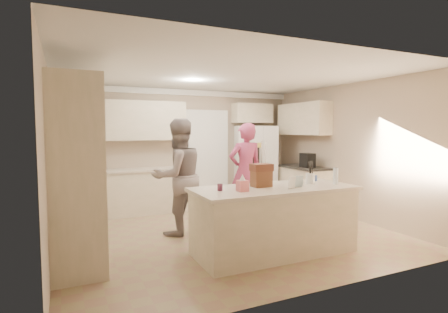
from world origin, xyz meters
name	(u,v)px	position (x,y,z in m)	size (l,w,h in m)	color
floor	(227,234)	(0.00, 0.00, -0.01)	(5.20, 4.60, 0.02)	#907E57
ceiling	(227,74)	(0.00, 0.00, 2.61)	(5.20, 4.60, 0.02)	white
wall_back	(183,148)	(0.00, 2.31, 1.30)	(5.20, 0.02, 2.60)	tan
wall_front	(323,170)	(0.00, -2.31, 1.30)	(5.20, 0.02, 2.60)	tan
wall_left	(49,161)	(-2.61, 0.00, 1.30)	(0.02, 4.60, 2.60)	tan
wall_right	(349,151)	(2.61, 0.00, 1.30)	(0.02, 4.60, 2.60)	tan
crown_back	(184,92)	(0.00, 2.26, 2.53)	(5.20, 0.08, 0.12)	white
pantry_bank	(74,168)	(-2.30, 0.20, 1.18)	(0.60, 2.60, 2.35)	beige
back_base_cab	(134,192)	(-1.15, 2.00, 0.44)	(2.20, 0.60, 0.88)	beige
back_countertop	(134,170)	(-1.15, 1.99, 0.90)	(2.24, 0.63, 0.04)	beige
back_upper_cab	(132,121)	(-1.15, 2.12, 1.90)	(2.20, 0.35, 0.80)	beige
doorway_opening	(207,159)	(0.55, 2.28, 1.05)	(0.90, 0.06, 2.10)	black
doorway_casing	(207,159)	(0.55, 2.24, 1.05)	(1.02, 0.03, 2.22)	white
wall_frame_upper	(185,137)	(0.02, 2.27, 1.55)	(0.15, 0.02, 0.20)	brown
wall_frame_lower	(185,149)	(0.02, 2.27, 1.28)	(0.15, 0.02, 0.20)	brown
refrigerator	(255,165)	(1.60, 1.88, 0.90)	(0.90, 0.70, 1.80)	white
fridge_seam	(263,166)	(1.60, 1.52, 0.90)	(0.01, 0.02, 1.78)	gray
fridge_dispenser	(255,155)	(1.38, 1.51, 1.15)	(0.22, 0.03, 0.35)	black
fridge_handle_l	(261,160)	(1.55, 1.51, 1.05)	(0.02, 0.02, 0.85)	silver
fridge_handle_r	(265,160)	(1.65, 1.51, 1.05)	(0.02, 0.02, 0.85)	silver
over_fridge_cab	(252,113)	(1.65, 2.12, 2.10)	(0.95, 0.35, 0.45)	beige
right_base_cab	(303,188)	(2.30, 1.00, 0.44)	(0.60, 1.20, 0.88)	beige
right_countertop	(303,167)	(2.29, 1.00, 0.90)	(0.63, 1.24, 0.04)	#2D2B28
right_upper_cab	(303,119)	(2.43, 1.20, 1.95)	(0.35, 1.50, 0.70)	beige
coffee_maker	(307,160)	(2.25, 0.80, 1.07)	(0.22, 0.28, 0.30)	black
island_base	(274,222)	(0.20, -1.10, 0.44)	(2.20, 0.90, 0.88)	beige
island_top	(274,189)	(0.20, -1.10, 0.90)	(2.28, 0.96, 0.05)	beige
utensil_crock	(310,178)	(0.85, -1.05, 1.00)	(0.13, 0.13, 0.15)	white
tissue_box	(242,186)	(-0.35, -1.20, 1.00)	(0.13, 0.13, 0.14)	#DF6E73
tissue_plume	(242,177)	(-0.35, -1.20, 1.10)	(0.08, 0.08, 0.08)	white
dollhouse_body	(261,179)	(0.05, -1.00, 1.04)	(0.26, 0.18, 0.22)	brown
dollhouse_roof	(261,167)	(0.05, -1.00, 1.20)	(0.28, 0.20, 0.10)	#592D1E
jam_jar	(220,187)	(-0.60, -1.05, 0.97)	(0.07, 0.07, 0.09)	#59263F
greeting_card_a	(292,183)	(0.35, -1.30, 1.01)	(0.12, 0.01, 0.16)	white
greeting_card_b	(299,181)	(0.50, -1.25, 1.01)	(0.12, 0.01, 0.16)	silver
water_bottle	(336,176)	(1.15, -1.25, 1.04)	(0.07, 0.07, 0.24)	silver
shaker_salt	(312,178)	(1.02, -0.88, 0.97)	(0.05, 0.05, 0.09)	#445FA3
shaker_pepper	(316,178)	(1.09, -0.88, 0.97)	(0.05, 0.05, 0.09)	#445FA3
teen_boy	(178,177)	(-0.74, 0.33, 0.95)	(0.92, 0.72, 1.90)	gray
teen_girl	(245,171)	(0.71, 0.69, 0.92)	(0.67, 0.44, 1.84)	#A1385C
fridge_magnets	(263,166)	(1.60, 1.52, 0.90)	(0.76, 0.02, 1.44)	tan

